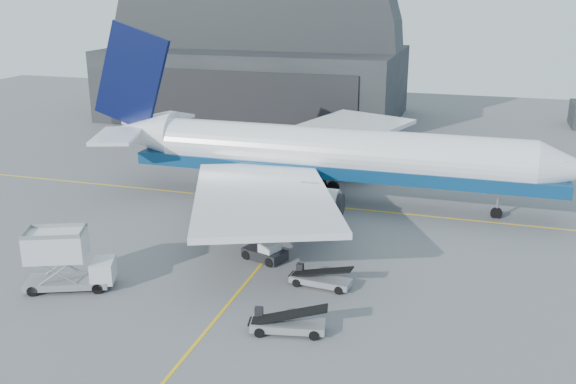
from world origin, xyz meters
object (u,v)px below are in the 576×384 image
(pushback_tug, at_px, (266,253))
(catering_truck, at_px, (65,261))
(airliner, at_px, (320,154))
(belt_loader_a, at_px, (287,324))
(belt_loader_b, at_px, (320,279))

(pushback_tug, bearing_deg, catering_truck, -122.51)
(airliner, xyz_separation_m, catering_truck, (-13.43, -26.18, -2.96))
(belt_loader_a, bearing_deg, airliner, 88.53)
(belt_loader_a, distance_m, belt_loader_b, 7.44)
(belt_loader_a, bearing_deg, catering_truck, 164.46)
(catering_truck, bearing_deg, belt_loader_a, -26.35)
(belt_loader_b, bearing_deg, airliner, 109.25)
(airliner, height_order, belt_loader_a, airliner)
(belt_loader_a, relative_size, belt_loader_b, 1.07)
(pushback_tug, xyz_separation_m, belt_loader_a, (5.25, -11.03, -0.01))
(belt_loader_a, bearing_deg, belt_loader_b, 75.68)
(catering_truck, height_order, pushback_tug, catering_truck)
(pushback_tug, relative_size, belt_loader_a, 0.76)
(catering_truck, xyz_separation_m, pushback_tug, (12.86, 9.62, -1.69))
(catering_truck, bearing_deg, belt_loader_b, -3.90)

